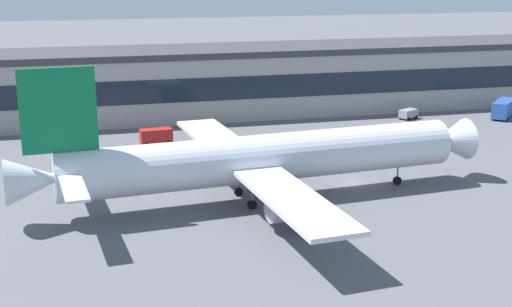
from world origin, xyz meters
TOP-DOWN VIEW (x-y plane):
  - ground_plane at (0.00, 0.00)m, footprint 600.00×600.00m
  - terminal_building at (0.00, 49.13)m, footprint 173.48×17.76m
  - airliner at (-14.49, -3.68)m, footprint 60.31×51.51m
  - pushback_tractor at (-12.91, 26.66)m, footprint 3.75×5.31m
  - baggage_tug at (25.39, 35.45)m, footprint 4.12×3.44m
  - fuel_truck at (43.83, 32.17)m, footprint 7.91×7.93m
  - crew_van at (-23.51, 28.14)m, footprint 5.37×2.65m

SIDE VIEW (x-z plane):
  - ground_plane at x=0.00m, z-range 0.00..0.00m
  - pushback_tractor at x=-12.91m, z-range 0.17..1.92m
  - baggage_tug at x=25.39m, z-range 0.16..2.01m
  - crew_van at x=-23.51m, z-range 0.18..2.73m
  - fuel_truck at x=43.83m, z-range 0.21..3.56m
  - airliner at x=-14.49m, z-range -3.52..14.38m
  - terminal_building at x=0.00m, z-range 0.02..13.08m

